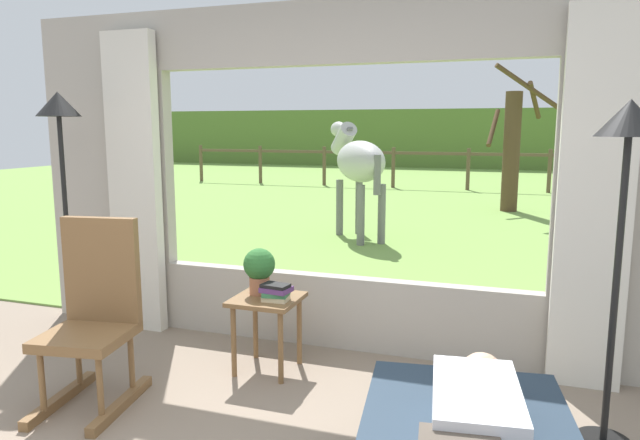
% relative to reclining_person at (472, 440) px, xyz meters
% --- Properties ---
extents(back_wall_with_window, '(5.20, 0.12, 2.55)m').
position_rel_reclining_person_xyz_m(back_wall_with_window, '(-1.12, 2.00, 0.73)').
color(back_wall_with_window, '#ADA599').
rests_on(back_wall_with_window, ground_plane).
extents(curtain_panel_left, '(0.44, 0.10, 2.40)m').
position_rel_reclining_person_xyz_m(curtain_panel_left, '(-2.81, 1.86, 0.68)').
color(curtain_panel_left, silver).
rests_on(curtain_panel_left, ground_plane).
extents(curtain_panel_right, '(0.44, 0.10, 2.40)m').
position_rel_reclining_person_xyz_m(curtain_panel_right, '(0.57, 1.86, 0.68)').
color(curtain_panel_right, silver).
rests_on(curtain_panel_right, ground_plane).
extents(outdoor_pasture_lawn, '(36.00, 21.68, 0.02)m').
position_rel_reclining_person_xyz_m(outdoor_pasture_lawn, '(-1.12, 12.90, -0.51)').
color(outdoor_pasture_lawn, '#759E47').
rests_on(outdoor_pasture_lawn, ground_plane).
extents(distant_hill_ridge, '(36.00, 2.00, 2.40)m').
position_rel_reclining_person_xyz_m(distant_hill_ridge, '(-1.12, 22.74, 0.68)').
color(distant_hill_ridge, '#547231').
rests_on(distant_hill_ridge, ground_plane).
extents(reclining_person, '(0.41, 1.44, 0.22)m').
position_rel_reclining_person_xyz_m(reclining_person, '(0.00, 0.00, 0.00)').
color(reclining_person, silver).
rests_on(reclining_person, recliner_sofa).
extents(rocking_chair, '(0.56, 0.74, 1.12)m').
position_rel_reclining_person_xyz_m(rocking_chair, '(-2.27, 0.68, 0.02)').
color(rocking_chair, brown).
rests_on(rocking_chair, ground_plane).
extents(side_table, '(0.44, 0.44, 0.52)m').
position_rel_reclining_person_xyz_m(side_table, '(-1.46, 1.42, -0.10)').
color(side_table, brown).
rests_on(side_table, ground_plane).
extents(potted_plant, '(0.22, 0.22, 0.32)m').
position_rel_reclining_person_xyz_m(potted_plant, '(-1.54, 1.48, 0.18)').
color(potted_plant, '#9E6042').
rests_on(potted_plant, side_table).
extents(book_stack, '(0.20, 0.17, 0.12)m').
position_rel_reclining_person_xyz_m(book_stack, '(-1.37, 1.36, 0.06)').
color(book_stack, beige).
rests_on(book_stack, side_table).
extents(floor_lamp_left, '(0.32, 0.32, 1.92)m').
position_rel_reclining_person_xyz_m(floor_lamp_left, '(-3.12, 1.43, 1.03)').
color(floor_lamp_left, black).
rests_on(floor_lamp_left, ground_plane).
extents(floor_lamp_right, '(0.32, 0.32, 1.80)m').
position_rel_reclining_person_xyz_m(floor_lamp_right, '(0.61, 1.11, 0.93)').
color(floor_lamp_right, black).
rests_on(floor_lamp_right, ground_plane).
extents(horse, '(1.39, 1.64, 1.73)m').
position_rel_reclining_person_xyz_m(horse, '(-2.11, 6.19, 0.63)').
color(horse, '#B2B2AD').
rests_on(horse, outdoor_pasture_lawn).
extents(pasture_tree, '(1.31, 1.29, 2.79)m').
position_rel_reclining_person_xyz_m(pasture_tree, '(-0.01, 9.88, 0.76)').
color(pasture_tree, '#4C3823').
rests_on(pasture_tree, outdoor_pasture_lawn).
extents(pasture_fence_line, '(16.10, 0.10, 1.10)m').
position_rel_reclining_person_xyz_m(pasture_fence_line, '(-1.12, 13.61, 0.22)').
color(pasture_fence_line, brown).
rests_on(pasture_fence_line, outdoor_pasture_lawn).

